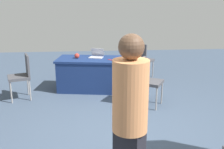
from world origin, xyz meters
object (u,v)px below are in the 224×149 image
(laptop_silver, at_px, (97,56))
(scissors_red, at_px, (111,60))
(table_foreground, at_px, (94,74))
(chair_near_front, at_px, (22,74))
(person_organiser, at_px, (130,117))
(chair_aisle, at_px, (142,58))
(yarn_ball, at_px, (77,56))
(chair_tucked_left, at_px, (147,78))

(laptop_silver, height_order, scissors_red, laptop_silver)
(table_foreground, bearing_deg, chair_near_front, 17.41)
(scissors_red, bearing_deg, chair_near_front, -123.96)
(person_organiser, height_order, laptop_silver, person_organiser)
(chair_near_front, distance_m, chair_aisle, 3.19)
(chair_aisle, height_order, yarn_ball, chair_aisle)
(scissors_red, bearing_deg, person_organiser, -43.96)
(table_foreground, height_order, person_organiser, person_organiser)
(table_foreground, distance_m, person_organiser, 3.87)
(table_foreground, bearing_deg, person_organiser, 94.08)
(person_organiser, distance_m, yarn_ball, 3.92)
(chair_tucked_left, bearing_deg, chair_near_front, -71.82)
(table_foreground, distance_m, chair_near_front, 1.63)
(laptop_silver, bearing_deg, chair_near_front, 39.04)
(yarn_ball, xyz_separation_m, scissors_red, (-0.78, 0.26, -0.06))
(chair_tucked_left, relative_size, chair_aisle, 1.01)
(chair_aisle, height_order, scissors_red, chair_aisle)
(chair_aisle, bearing_deg, person_organiser, -58.10)
(yarn_ball, bearing_deg, laptop_silver, -172.69)
(chair_near_front, relative_size, chair_tucked_left, 0.99)
(person_organiser, xyz_separation_m, scissors_red, (-0.13, -3.59, -0.25))
(chair_tucked_left, distance_m, person_organiser, 2.86)
(person_organiser, bearing_deg, chair_tucked_left, -64.92)
(chair_near_front, bearing_deg, chair_tucked_left, -121.61)
(chair_tucked_left, bearing_deg, person_organiser, 15.06)
(chair_tucked_left, distance_m, laptop_silver, 1.57)
(table_foreground, distance_m, laptop_silver, 0.44)
(scissors_red, bearing_deg, table_foreground, -160.02)
(table_foreground, relative_size, yarn_ball, 15.26)
(table_foreground, distance_m, chair_aisle, 1.61)
(chair_tucked_left, relative_size, laptop_silver, 2.48)
(chair_aisle, height_order, laptop_silver, same)
(table_foreground, height_order, chair_near_front, chair_near_front)
(chair_near_front, bearing_deg, table_foreground, -91.14)
(scissors_red, bearing_deg, chair_aisle, 96.30)
(chair_near_front, distance_m, chair_tucked_left, 2.68)
(chair_aisle, distance_m, yarn_ball, 1.93)
(person_organiser, xyz_separation_m, laptop_silver, (0.19, -3.92, -0.21))
(chair_near_front, height_order, chair_aisle, chair_near_front)
(chair_aisle, distance_m, person_organiser, 4.80)
(chair_tucked_left, relative_size, person_organiser, 0.54)
(person_organiser, bearing_deg, scissors_red, -50.78)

